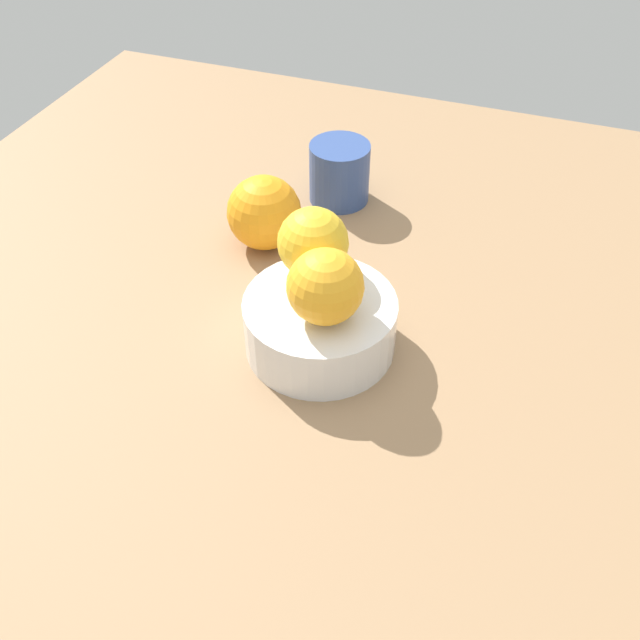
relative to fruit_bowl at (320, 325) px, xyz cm
name	(u,v)px	position (x,y,z in cm)	size (l,w,h in cm)	color
ground_plane	(320,352)	(0.00, 0.00, -3.65)	(110.00, 110.00, 2.00)	#997551
fruit_bowl	(320,325)	(0.00, 0.00, 0.00)	(14.49, 14.49, 5.55)	white
orange_in_bowl_0	(325,287)	(-1.03, 1.51, 6.35)	(6.90, 6.90, 6.90)	#F9A823
orange_in_bowl_1	(313,243)	(2.18, -4.14, 6.30)	(6.79, 6.79, 6.79)	yellow
orange_loose_0	(264,213)	(11.36, -13.39, 1.50)	(8.30, 8.30, 8.30)	orange
ceramic_cup	(339,173)	(6.41, -24.80, 1.00)	(7.26, 7.26, 7.30)	#334C8C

